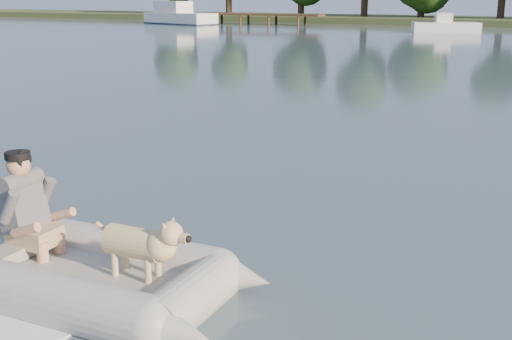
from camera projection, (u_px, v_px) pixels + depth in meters
The scene contains 7 objects.
water at pixel (150, 276), 7.01m from camera, with size 160.00×160.00×0.00m, color slate.
dock at pixel (235, 19), 62.89m from camera, with size 18.00×2.00×1.04m, color #4C331E, non-canonical shape.
dinghy at pixel (76, 231), 6.56m from camera, with size 4.64×2.81×1.47m, color #9F9F99, non-canonical shape.
man at pixel (24, 202), 6.86m from camera, with size 0.77×0.66×1.15m, color #5B5C60, non-canonical shape.
dog at pixel (136, 248), 6.34m from camera, with size 0.99×0.35×0.66m, color tan, non-canonical shape.
cabin_cruiser at pixel (180, 13), 62.45m from camera, with size 8.30×2.96×2.57m, color white, non-canonical shape.
motorboat at pixel (446, 20), 48.84m from camera, with size 5.16×1.98×2.18m, color white, non-canonical shape.
Camera 1 is at (3.84, -5.31, 2.99)m, focal length 45.00 mm.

